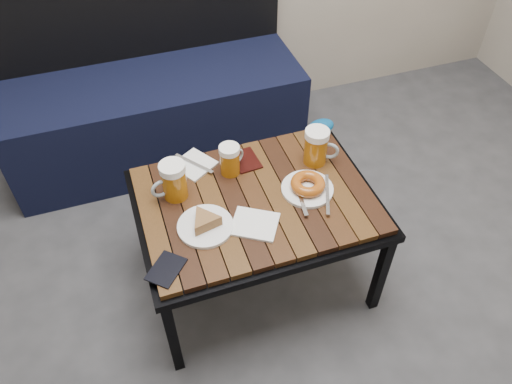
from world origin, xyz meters
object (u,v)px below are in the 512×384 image
object	(u,v)px
beer_mug_left	(173,181)
passport_burgundy	(246,160)
plate_pie	(205,223)
beer_mug_right	(317,147)
passport_navy	(166,269)
bench	(155,107)
knit_pouch	(321,127)
cafe_table	(256,206)
plate_bagel	(308,186)
beer_mug_centre	(230,159)

from	to	relation	value
beer_mug_left	passport_burgundy	distance (m)	0.31
beer_mug_left	plate_pie	size ratio (longest dim) A/B	0.77
beer_mug_right	passport_navy	world-z (taller)	beer_mug_right
bench	beer_mug_left	world-z (taller)	bench
beer_mug_left	knit_pouch	xyz separation A→B (m)	(0.62, 0.16, -0.05)
plate_pie	passport_navy	world-z (taller)	plate_pie
knit_pouch	bench	bearing A→B (deg)	130.85
knit_pouch	passport_navy	bearing A→B (deg)	-147.43
cafe_table	knit_pouch	bearing A→B (deg)	35.84
plate_bagel	passport_navy	world-z (taller)	plate_bagel
plate_bagel	knit_pouch	bearing A→B (deg)	58.29
beer_mug_left	beer_mug_centre	size ratio (longest dim) A/B	1.20
plate_pie	bench	bearing A→B (deg)	90.39
beer_mug_centre	beer_mug_right	xyz separation A→B (m)	(0.32, -0.05, 0.01)
bench	passport_burgundy	distance (m)	0.79
plate_pie	cafe_table	bearing A→B (deg)	20.17
passport_burgundy	knit_pouch	distance (m)	0.34
knit_pouch	beer_mug_centre	bearing A→B (deg)	-165.46
plate_pie	passport_burgundy	world-z (taller)	plate_pie
cafe_table	passport_navy	xyz separation A→B (m)	(-0.36, -0.20, 0.05)
beer_mug_right	plate_bagel	world-z (taller)	beer_mug_right
passport_navy	knit_pouch	distance (m)	0.85
cafe_table	beer_mug_right	xyz separation A→B (m)	(0.27, 0.11, 0.12)
beer_mug_centre	plate_pie	world-z (taller)	beer_mug_centre
beer_mug_centre	knit_pouch	size ratio (longest dim) A/B	1.03
passport_navy	plate_pie	bearing A→B (deg)	81.22
passport_navy	knit_pouch	bearing A→B (deg)	75.26
beer_mug_right	passport_burgundy	distance (m)	0.27
beer_mug_left	passport_burgundy	bearing A→B (deg)	-174.66
beer_mug_right	plate_bagel	xyz separation A→B (m)	(-0.09, -0.13, -0.05)
bench	beer_mug_left	bearing A→B (deg)	-93.85
passport_navy	bench	bearing A→B (deg)	125.00
plate_bagel	knit_pouch	xyz separation A→B (m)	(0.18, 0.29, 0.00)
beer_mug_left	passport_navy	bearing A→B (deg)	59.93
cafe_table	passport_burgundy	size ratio (longest dim) A/B	6.72
plate_bagel	passport_navy	distance (m)	0.57
bench	beer_mug_left	xyz separation A→B (m)	(-0.05, -0.82, 0.27)
cafe_table	beer_mug_right	bearing A→B (deg)	21.54
beer_mug_left	plate_bagel	size ratio (longest dim) A/B	0.61
plate_bagel	passport_burgundy	distance (m)	0.27
beer_mug_left	beer_mug_right	xyz separation A→B (m)	(0.54, 0.01, -0.00)
beer_mug_centre	plate_bagel	world-z (taller)	beer_mug_centre
passport_navy	cafe_table	bearing A→B (deg)	71.73
beer_mug_centre	bench	bearing A→B (deg)	71.12
plate_pie	plate_bagel	size ratio (longest dim) A/B	0.79
bench	cafe_table	world-z (taller)	bench
beer_mug_left	plate_pie	world-z (taller)	beer_mug_left
cafe_table	plate_bagel	xyz separation A→B (m)	(0.18, -0.03, 0.07)
plate_pie	knit_pouch	world-z (taller)	plate_pie
cafe_table	passport_navy	bearing A→B (deg)	-150.96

